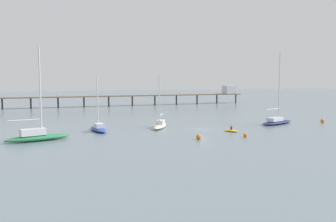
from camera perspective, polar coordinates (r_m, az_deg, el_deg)
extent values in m
plane|color=slate|center=(65.48, 5.68, -2.87)|extent=(400.00, 400.00, 0.00)
cube|color=brown|center=(119.54, -5.77, 2.46)|extent=(81.69, 5.34, 0.30)
cylinder|color=#38332D|center=(116.46, -25.12, 1.04)|extent=(0.50, 0.50, 3.18)
cylinder|color=#38332D|center=(116.02, -21.20, 1.17)|extent=(0.50, 0.50, 3.18)
cylinder|color=#38332D|center=(116.12, -17.27, 1.30)|extent=(0.50, 0.50, 3.18)
cylinder|color=#38332D|center=(116.76, -13.37, 1.42)|extent=(0.50, 0.50, 3.18)
cylinder|color=#38332D|center=(117.94, -9.52, 1.53)|extent=(0.50, 0.50, 3.18)
cylinder|color=#38332D|center=(119.64, -5.77, 1.63)|extent=(0.50, 0.50, 3.18)
cylinder|color=#38332D|center=(121.84, -2.13, 1.72)|extent=(0.50, 0.50, 3.18)
cylinder|color=#38332D|center=(124.50, 1.36, 1.80)|extent=(0.50, 0.50, 3.18)
cylinder|color=#38332D|center=(127.62, 4.69, 1.87)|extent=(0.50, 0.50, 3.18)
cylinder|color=#38332D|center=(131.14, 7.86, 1.93)|extent=(0.50, 0.50, 3.18)
cylinder|color=#38332D|center=(135.04, 10.85, 1.98)|extent=(0.50, 0.50, 3.18)
cube|color=silver|center=(133.41, 9.79, 3.42)|extent=(4.00, 4.00, 3.02)
ellipsoid|color=navy|center=(74.87, 17.11, -1.78)|extent=(9.59, 5.71, 0.68)
cube|color=silver|center=(74.17, 16.81, -1.29)|extent=(3.82, 2.86, 0.73)
cylinder|color=silver|center=(74.74, 17.46, 3.72)|extent=(0.23, 0.23, 13.69)
cylinder|color=silver|center=(73.21, 16.47, 0.29)|extent=(4.01, 1.71, 0.19)
ellipsoid|color=beige|center=(65.83, -1.31, -2.46)|extent=(5.17, 7.10, 0.78)
cube|color=silver|center=(66.30, -1.20, -1.76)|extent=(2.18, 2.53, 0.69)
cylinder|color=silver|center=(64.99, -1.39, 1.84)|extent=(0.21, 0.21, 9.14)
cylinder|color=silver|center=(66.85, -1.07, -0.58)|extent=(1.83, 2.95, 0.17)
ellipsoid|color=#287F4C|center=(56.28, -20.12, -4.07)|extent=(9.78, 4.81, 0.89)
cube|color=silver|center=(55.95, -20.91, -3.18)|extent=(3.85, 2.49, 0.98)
cylinder|color=silver|center=(55.72, -19.88, 3.01)|extent=(0.23, 0.23, 12.95)
cylinder|color=silver|center=(55.46, -22.07, -1.37)|extent=(4.54, 1.48, 0.19)
ellipsoid|color=#2D4CB7|center=(63.57, -11.11, -2.89)|extent=(2.89, 7.52, 0.66)
cube|color=silver|center=(62.91, -10.99, -2.33)|extent=(1.65, 2.29, 0.76)
cylinder|color=silver|center=(63.43, -11.27, 1.34)|extent=(0.21, 0.21, 8.70)
cylinder|color=silver|center=(61.98, -10.81, -1.33)|extent=(0.60, 3.53, 0.17)
ellipsoid|color=yellow|center=(62.71, 10.15, -3.13)|extent=(2.23, 2.77, 0.35)
cylinder|color=maroon|center=(62.65, 10.15, -2.72)|extent=(0.49, 0.49, 0.55)
sphere|color=tan|center=(62.59, 10.16, -2.36)|extent=(0.24, 0.24, 0.24)
sphere|color=orange|center=(80.45, 23.60, -1.46)|extent=(0.82, 0.82, 0.82)
sphere|color=orange|center=(57.43, 12.32, -3.81)|extent=(0.63, 0.63, 0.63)
sphere|color=orange|center=(54.18, 4.94, -4.16)|extent=(0.80, 0.80, 0.80)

